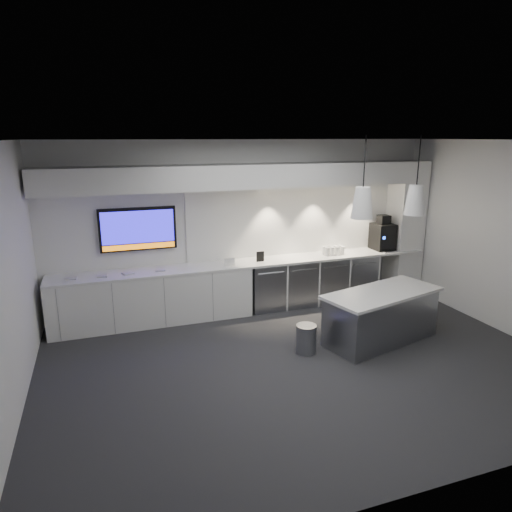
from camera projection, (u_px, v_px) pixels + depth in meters
name	position (u px, v px, depth m)	size (l,w,h in m)	color
floor	(302.00, 364.00, 6.31)	(7.00, 7.00, 0.00)	#2A2A2C
ceiling	(309.00, 140.00, 5.55)	(7.00, 7.00, 0.00)	black
wall_back	(246.00, 225.00, 8.21)	(7.00, 7.00, 0.00)	white
wall_front	(439.00, 336.00, 3.64)	(7.00, 7.00, 0.00)	white
wall_left	(4.00, 287.00, 4.82)	(7.00, 7.00, 0.00)	white
wall_right	(511.00, 240.00, 7.04)	(7.00, 7.00, 0.00)	white
back_counter	(252.00, 263.00, 8.07)	(6.80, 0.65, 0.04)	white
left_base_cabinets	(153.00, 298.00, 7.63)	(3.30, 0.63, 0.86)	white
fridge_unit_a	(265.00, 286.00, 8.27)	(0.60, 0.61, 0.85)	gray
fridge_unit_b	(297.00, 282.00, 8.47)	(0.60, 0.61, 0.85)	gray
fridge_unit_c	(327.00, 279.00, 8.67)	(0.60, 0.61, 0.85)	gray
fridge_unit_d	(356.00, 276.00, 8.87)	(0.60, 0.61, 0.85)	gray
backsplash	(307.00, 219.00, 8.56)	(4.60, 0.03, 1.30)	white
soffit	(251.00, 176.00, 7.71)	(6.90, 0.60, 0.40)	white
column	(405.00, 228.00, 9.01)	(0.55, 0.55, 2.60)	white
wall_tv	(138.00, 229.00, 7.55)	(1.25, 0.07, 0.72)	black
island	(381.00, 316.00, 6.94)	(2.01, 1.24, 0.79)	gray
bin	(306.00, 339.00, 6.59)	(0.30, 0.30, 0.42)	gray
coffee_machine	(383.00, 235.00, 8.88)	(0.37, 0.54, 0.68)	black
sign_black	(260.00, 256.00, 8.06)	(0.14, 0.02, 0.18)	black
sign_white	(230.00, 262.00, 7.79)	(0.18, 0.02, 0.14)	white
cup_cluster	(333.00, 251.00, 8.52)	(0.40, 0.19, 0.16)	white
tray_a	(72.00, 278.00, 7.08)	(0.16, 0.16, 0.03)	#BCBCBC
tray_b	(102.00, 276.00, 7.19)	(0.16, 0.16, 0.03)	#BCBCBC
tray_c	(128.00, 273.00, 7.33)	(0.16, 0.16, 0.03)	#BCBCBC
tray_d	(160.00, 270.00, 7.52)	(0.16, 0.16, 0.03)	#BCBCBC
pendant_left	(362.00, 203.00, 6.35)	(0.31, 0.31, 1.14)	white
pendant_right	(415.00, 200.00, 6.63)	(0.31, 0.31, 1.14)	white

